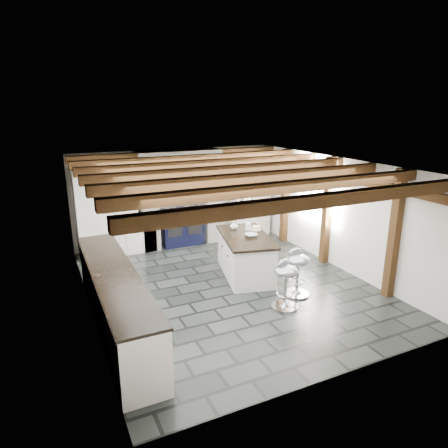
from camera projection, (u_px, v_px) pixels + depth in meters
name	position (u px, v px, depth m)	size (l,w,h in m)	color
ground	(228.00, 285.00, 7.62)	(6.00, 6.00, 0.00)	black
room_shell	(172.00, 217.00, 8.30)	(6.00, 6.03, 6.00)	silver
range_cooker	(181.00, 225.00, 9.82)	(1.00, 0.63, 0.99)	black
kitchen_island	(245.00, 255.00, 7.98)	(1.26, 1.85, 1.12)	white
bar_stool_near	(297.00, 267.00, 7.10)	(0.46, 0.46, 0.86)	silver
bar_stool_far	(285.00, 279.00, 6.65)	(0.55, 0.55, 0.84)	silver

